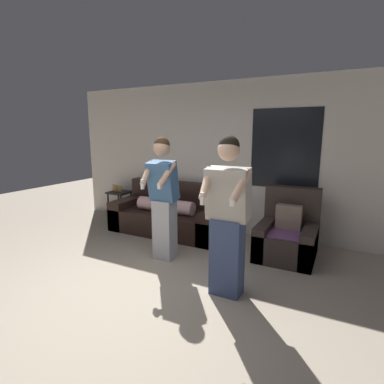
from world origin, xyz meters
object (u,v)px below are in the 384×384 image
object	(u,v)px
armchair	(287,236)
couch	(171,215)
person_right	(227,217)
side_table	(119,196)
person_left	(163,197)

from	to	relation	value
armchair	couch	bearing A→B (deg)	174.77
couch	armchair	world-z (taller)	armchair
couch	person_right	distance (m)	2.44
couch	side_table	bearing A→B (deg)	170.12
armchair	side_table	distance (m)	3.60
couch	person_right	xyz separation A→B (m)	(1.71, -1.62, 0.61)
couch	side_table	size ratio (longest dim) A/B	2.89
side_table	person_left	bearing A→B (deg)	-34.46
couch	person_right	world-z (taller)	person_right
couch	armchair	size ratio (longest dim) A/B	2.12
person_left	person_right	size ratio (longest dim) A/B	0.98
person_right	couch	bearing A→B (deg)	136.56
side_table	person_right	xyz separation A→B (m)	(3.15, -1.87, 0.43)
side_table	person_right	distance (m)	3.69
person_left	person_right	distance (m)	1.25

